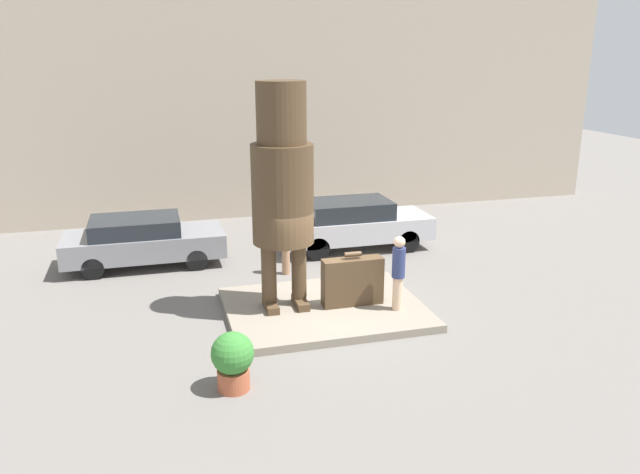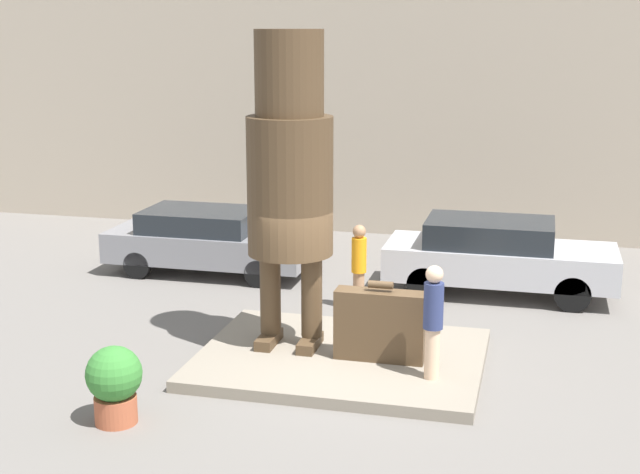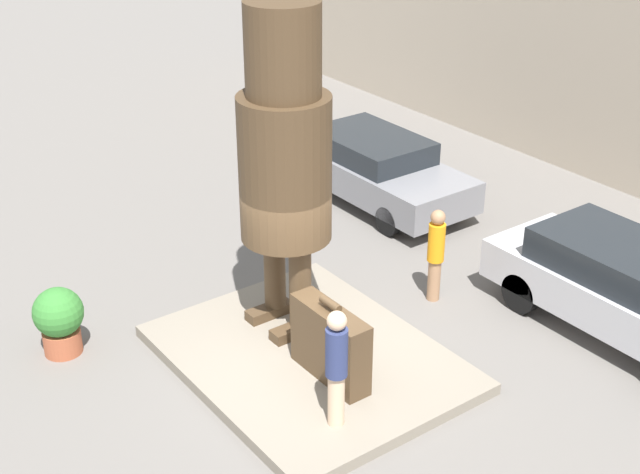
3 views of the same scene
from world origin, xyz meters
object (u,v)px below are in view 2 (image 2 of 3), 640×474
at_px(statue_figure, 290,166).
at_px(tourist, 433,317).
at_px(worker_hivis, 359,264).
at_px(giant_suitcase, 380,325).
at_px(planter_pot, 114,382).
at_px(parked_car_silver, 497,255).
at_px(parked_car_grey, 208,239).

bearing_deg(statue_figure, tourist, -20.17).
bearing_deg(worker_hivis, tourist, -62.19).
xyz_separation_m(giant_suitcase, tourist, (0.91, -0.59, 0.40)).
distance_m(planter_pot, worker_hivis, 6.25).
height_order(giant_suitcase, tourist, tourist).
bearing_deg(tourist, statue_figure, 159.83).
relative_size(tourist, parked_car_silver, 0.38).
height_order(parked_car_grey, worker_hivis, worker_hivis).
relative_size(statue_figure, parked_car_silver, 1.12).
distance_m(statue_figure, tourist, 3.37).
height_order(tourist, parked_car_grey, tourist).
bearing_deg(worker_hivis, parked_car_silver, 33.99).
bearing_deg(tourist, parked_car_grey, 136.60).
height_order(parked_car_silver, worker_hivis, worker_hivis).
distance_m(statue_figure, parked_car_silver, 5.89).
xyz_separation_m(parked_car_grey, parked_car_silver, (6.38, -0.12, 0.08)).
xyz_separation_m(tourist, parked_car_grey, (-5.70, 5.39, -0.40)).
height_order(giant_suitcase, planter_pot, giant_suitcase).
distance_m(statue_figure, giant_suitcase, 2.95).
bearing_deg(worker_hivis, giant_suitcase, -72.04).
relative_size(parked_car_silver, worker_hivis, 2.73).
bearing_deg(statue_figure, parked_car_silver, 54.05).
relative_size(giant_suitcase, planter_pot, 1.29).
xyz_separation_m(tourist, planter_pot, (-4.14, -2.26, -0.55)).
bearing_deg(planter_pot, giant_suitcase, 41.39).
bearing_deg(tourist, parked_car_silver, 82.75).
xyz_separation_m(giant_suitcase, parked_car_silver, (1.59, 4.69, 0.08)).
xyz_separation_m(tourist, worker_hivis, (-1.88, 3.56, -0.23)).
bearing_deg(parked_car_grey, parked_car_silver, -1.04).
xyz_separation_m(statue_figure, parked_car_grey, (-3.21, 4.48, -2.46)).
distance_m(parked_car_grey, worker_hivis, 4.25).
xyz_separation_m(statue_figure, parked_car_silver, (3.16, 4.36, -2.39)).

